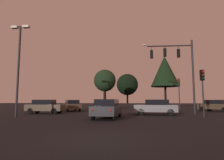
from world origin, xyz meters
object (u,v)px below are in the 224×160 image
at_px(parking_lot_lamp_post, 19,58).
at_px(car_parked_lot, 216,105).
at_px(car_nearside_lane, 107,108).
at_px(tree_center_horizon, 127,85).
at_px(traffic_signal_mast_arm, 178,63).
at_px(traffic_light_corner_right, 179,88).
at_px(tree_left_far, 165,71).
at_px(car_far_lane, 72,105).
at_px(tree_behind_sign, 105,81).
at_px(car_crossing_left, 45,106).
at_px(car_crossing_right, 156,107).
at_px(traffic_light_corner_left, 203,83).

bearing_deg(parking_lot_lamp_post, car_parked_lot, 29.94).
relative_size(car_nearside_lane, tree_center_horizon, 0.59).
distance_m(traffic_signal_mast_arm, traffic_light_corner_right, 4.55).
xyz_separation_m(traffic_signal_mast_arm, tree_left_far, (0.47, 14.01, 1.19)).
xyz_separation_m(car_far_lane, tree_left_far, (13.85, 9.10, 5.85)).
bearing_deg(car_parked_lot, car_nearside_lane, -136.81).
bearing_deg(tree_behind_sign, tree_center_horizon, 76.62).
bearing_deg(car_crossing_left, tree_left_far, 45.06).
bearing_deg(tree_behind_sign, car_parked_lot, -17.82).
bearing_deg(car_far_lane, tree_left_far, 33.29).
height_order(car_crossing_left, car_crossing_right, same).
xyz_separation_m(traffic_light_corner_right, parking_lot_lamp_post, (-15.33, -9.36, 2.17)).
bearing_deg(tree_center_horizon, car_crossing_right, -80.20).
distance_m(traffic_light_corner_left, traffic_light_corner_right, 7.63).
height_order(traffic_light_corner_right, tree_center_horizon, tree_center_horizon).
bearing_deg(traffic_signal_mast_arm, tree_behind_sign, 131.48).
relative_size(traffic_signal_mast_arm, traffic_light_corner_left, 1.97).
relative_size(traffic_light_corner_left, car_crossing_left, 0.97).
distance_m(car_crossing_right, tree_center_horizon, 25.87).
relative_size(car_crossing_left, car_parked_lot, 0.92).
height_order(traffic_light_corner_left, traffic_light_corner_right, traffic_light_corner_right).
bearing_deg(traffic_light_corner_right, car_crossing_right, -123.59).
distance_m(traffic_signal_mast_arm, car_far_lane, 15.00).
bearing_deg(tree_behind_sign, car_crossing_left, -110.54).
xyz_separation_m(car_nearside_lane, tree_center_horizon, (-0.19, 29.54, 4.36)).
distance_m(traffic_signal_mast_arm, car_parked_lot, 9.66).
height_order(car_far_lane, tree_center_horizon, tree_center_horizon).
bearing_deg(tree_left_far, car_nearside_lane, -109.93).
height_order(traffic_signal_mast_arm, tree_behind_sign, traffic_signal_mast_arm).
height_order(car_parked_lot, tree_center_horizon, tree_center_horizon).
distance_m(car_far_lane, parking_lot_lamp_post, 11.47).
bearing_deg(car_crossing_right, traffic_signal_mast_arm, 25.64).
height_order(parking_lot_lamp_post, tree_left_far, tree_left_far).
distance_m(traffic_light_corner_right, car_parked_lot, 6.01).
height_order(traffic_signal_mast_arm, tree_center_horizon, traffic_signal_mast_arm).
height_order(traffic_light_corner_right, car_crossing_left, traffic_light_corner_right).
relative_size(car_crossing_right, car_far_lane, 0.96).
bearing_deg(tree_behind_sign, car_far_lane, -119.36).
distance_m(tree_behind_sign, tree_left_far, 10.88).
distance_m(car_crossing_left, tree_behind_sign, 13.45).
xyz_separation_m(traffic_light_corner_left, tree_behind_sign, (-11.08, 15.06, 1.94)).
height_order(traffic_light_corner_right, parking_lot_lamp_post, parking_lot_lamp_post).
xyz_separation_m(traffic_light_corner_left, car_crossing_right, (-3.70, 2.70, -2.06)).
bearing_deg(car_crossing_right, traffic_light_corner_left, -36.08).
distance_m(traffic_light_corner_left, car_nearside_lane, 8.30).
height_order(parking_lot_lamp_post, tree_center_horizon, parking_lot_lamp_post).
height_order(traffic_signal_mast_arm, car_far_lane, traffic_signal_mast_arm).
xyz_separation_m(traffic_light_corner_right, tree_behind_sign, (-10.64, 7.44, 1.85)).
distance_m(car_crossing_right, car_far_lane, 12.49).
bearing_deg(car_far_lane, tree_center_horizon, 70.99).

